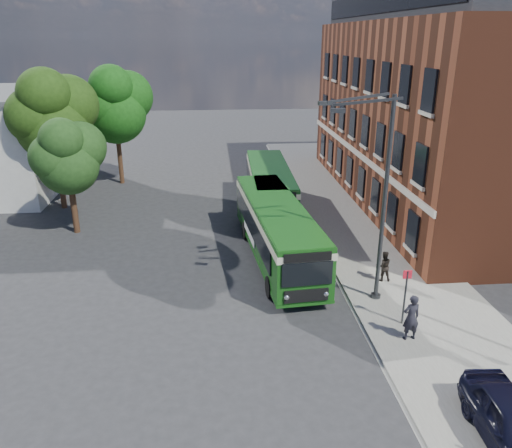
{
  "coord_description": "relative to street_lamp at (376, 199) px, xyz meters",
  "views": [
    {
      "loc": [
        -1.83,
        -21.16,
        11.1
      ],
      "look_at": [
        0.21,
        2.28,
        2.2
      ],
      "focal_mm": 35.0,
      "sensor_mm": 36.0,
      "label": 1
    }
  ],
  "objects": [
    {
      "name": "kerb_line",
      "position": [
        -0.89,
        10.0,
        -4.79
      ],
      "size": [
        0.12,
        48.0,
        0.01
      ],
      "primitive_type": "cube",
      "color": "beige",
      "rests_on": "ground"
    },
    {
      "name": "bus_stop_sign",
      "position": [
        0.76,
        -2.2,
        -3.28
      ],
      "size": [
        0.35,
        0.08,
        2.52
      ],
      "color": "#323437",
      "rests_on": "ground"
    },
    {
      "name": "tree_right",
      "position": [
        -13.97,
        20.28,
        1.46
      ],
      "size": [
        5.45,
        5.18,
        9.2
      ],
      "color": "#382314",
      "rests_on": "ground"
    },
    {
      "name": "tree_left",
      "position": [
        -14.95,
        9.6,
        -0.08
      ],
      "size": [
        4.11,
        3.91,
        6.94
      ],
      "color": "#382314",
      "rests_on": "ground"
    },
    {
      "name": "brick_office",
      "position": [
        9.16,
        14.0,
        2.18
      ],
      "size": [
        12.1,
        26.0,
        14.2
      ],
      "color": "brown",
      "rests_on": "ground"
    },
    {
      "name": "bus_front",
      "position": [
        -3.5,
        4.81,
        -2.96
      ],
      "size": [
        3.59,
        12.01,
        3.02
      ],
      "color": "#164D13",
      "rests_on": "ground"
    },
    {
      "name": "pedestrian_b",
      "position": [
        1.2,
        1.58,
        -3.89
      ],
      "size": [
        0.76,
        0.6,
        1.49
      ],
      "primitive_type": "imported",
      "rotation": [
        0.0,
        0.0,
        3.09
      ],
      "color": "black",
      "rests_on": "pavement"
    },
    {
      "name": "street_lamp",
      "position": [
        0.0,
        0.0,
        0.0
      ],
      "size": [
        2.96,
        2.38,
        9.0
      ],
      "color": "#323437",
      "rests_on": "ground"
    },
    {
      "name": "bus_rear",
      "position": [
        -2.99,
        12.56,
        -2.96
      ],
      "size": [
        2.83,
        10.78,
        3.02
      ],
      "color": "#1A541B",
      "rests_on": "ground"
    },
    {
      "name": "flagpole",
      "position": [
        -17.29,
        15.0,
        0.15
      ],
      "size": [
        0.95,
        0.1,
        9.0
      ],
      "color": "#323437",
      "rests_on": "ground"
    },
    {
      "name": "pavement",
      "position": [
        2.16,
        10.0,
        -4.72
      ],
      "size": [
        6.0,
        48.0,
        0.15
      ],
      "primitive_type": "cube",
      "color": "gray",
      "rests_on": "ground"
    },
    {
      "name": "pedestrian_a",
      "position": [
        0.63,
        -3.3,
        -3.7
      ],
      "size": [
        0.74,
        0.54,
        1.88
      ],
      "primitive_type": "imported",
      "rotation": [
        0.0,
        0.0,
        3.28
      ],
      "color": "black",
      "rests_on": "pavement"
    },
    {
      "name": "tree_mid",
      "position": [
        -16.93,
        14.35,
        1.57
      ],
      "size": [
        5.55,
        5.27,
        9.36
      ],
      "color": "#382314",
      "rests_on": "ground"
    },
    {
      "name": "ground",
      "position": [
        -4.84,
        2.0,
        -4.79
      ],
      "size": [
        120.0,
        120.0,
        0.0
      ],
      "primitive_type": "plane",
      "color": "#2B2B2E",
      "rests_on": "ground"
    }
  ]
}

